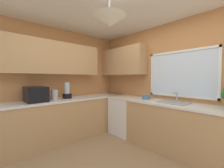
{
  "coord_description": "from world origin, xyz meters",
  "views": [
    {
      "loc": [
        1.39,
        -1.21,
        1.36
      ],
      "look_at": [
        -0.56,
        0.54,
        1.25
      ],
      "focal_mm": 22.43,
      "sensor_mm": 36.0,
      "label": 1
    }
  ],
  "objects_px": {
    "blender_appliance": "(67,91)",
    "sink_assembly": "(173,102)",
    "kettle": "(55,95)",
    "microwave": "(36,94)",
    "bowl": "(146,97)",
    "dishwasher": "(125,116)"
  },
  "relations": [
    {
      "from": "kettle",
      "to": "sink_assembly",
      "type": "height_order",
      "value": "kettle"
    },
    {
      "from": "sink_assembly",
      "to": "blender_appliance",
      "type": "xyz_separation_m",
      "value": [
        -1.83,
        -1.23,
        0.15
      ]
    },
    {
      "from": "bowl",
      "to": "blender_appliance",
      "type": "xyz_separation_m",
      "value": [
        -1.25,
        -1.22,
        0.12
      ]
    },
    {
      "from": "kettle",
      "to": "bowl",
      "type": "height_order",
      "value": "kettle"
    },
    {
      "from": "dishwasher",
      "to": "sink_assembly",
      "type": "height_order",
      "value": "sink_assembly"
    },
    {
      "from": "dishwasher",
      "to": "kettle",
      "type": "height_order",
      "value": "kettle"
    },
    {
      "from": "microwave",
      "to": "blender_appliance",
      "type": "bearing_deg",
      "value": 90.0
    },
    {
      "from": "microwave",
      "to": "kettle",
      "type": "xyz_separation_m",
      "value": [
        0.02,
        0.35,
        -0.04
      ]
    },
    {
      "from": "bowl",
      "to": "blender_appliance",
      "type": "relative_size",
      "value": 0.48
    },
    {
      "from": "microwave",
      "to": "dishwasher",
      "type": "bearing_deg",
      "value": 70.1
    },
    {
      "from": "blender_appliance",
      "to": "kettle",
      "type": "bearing_deg",
      "value": -85.93
    },
    {
      "from": "microwave",
      "to": "sink_assembly",
      "type": "xyz_separation_m",
      "value": [
        1.83,
        1.86,
        -0.13
      ]
    },
    {
      "from": "dishwasher",
      "to": "sink_assembly",
      "type": "relative_size",
      "value": 1.64
    },
    {
      "from": "dishwasher",
      "to": "sink_assembly",
      "type": "bearing_deg",
      "value": 1.82
    },
    {
      "from": "microwave",
      "to": "bowl",
      "type": "distance_m",
      "value": 2.24
    },
    {
      "from": "dishwasher",
      "to": "kettle",
      "type": "relative_size",
      "value": 4.11
    },
    {
      "from": "kettle",
      "to": "microwave",
      "type": "bearing_deg",
      "value": -93.28
    },
    {
      "from": "microwave",
      "to": "bowl",
      "type": "xyz_separation_m",
      "value": [
        1.25,
        1.85,
        -0.1
      ]
    },
    {
      "from": "blender_appliance",
      "to": "sink_assembly",
      "type": "bearing_deg",
      "value": 33.89
    },
    {
      "from": "bowl",
      "to": "kettle",
      "type": "bearing_deg",
      "value": -129.18
    },
    {
      "from": "microwave",
      "to": "blender_appliance",
      "type": "relative_size",
      "value": 1.33
    },
    {
      "from": "blender_appliance",
      "to": "dishwasher",
      "type": "bearing_deg",
      "value": 61.05
    }
  ]
}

